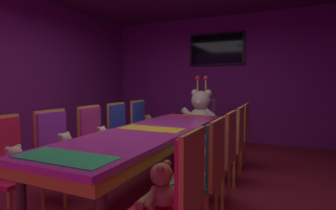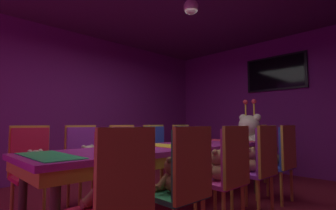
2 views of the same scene
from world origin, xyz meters
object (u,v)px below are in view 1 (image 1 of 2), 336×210
(chair_left_1, at_px, (56,145))
(chair_left_3, at_px, (120,128))
(chair_right_0, at_px, (181,190))
(chair_right_3, at_px, (234,137))
(throne_chair, at_px, (203,119))
(teddy_right_1, at_px, (192,164))
(chair_right_4, at_px, (241,129))
(teddy_left_4, at_px, (148,124))
(banquet_table, at_px, (152,136))
(chair_left_2, at_px, (94,135))
(chair_left_4, at_px, (141,122))
(wall_tv, at_px, (217,49))
(teddy_right_4, at_px, (231,129))
(teddy_right_0, at_px, (161,188))
(chair_right_2, at_px, (223,148))
(teddy_right_2, at_px, (210,148))
(teddy_left_1, at_px, (66,147))
(teddy_left_2, at_px, (102,138))
(chair_left_0, at_px, (4,159))
(chair_right_1, at_px, (208,165))
(teddy_left_0, at_px, (15,163))
(teddy_right_3, at_px, (223,138))
(king_teddy_bear, at_px, (201,111))

(chair_left_1, height_order, chair_left_3, same)
(chair_right_0, bearing_deg, chair_right_3, -90.08)
(chair_right_3, xyz_separation_m, throne_chair, (-0.86, 1.50, 0.00))
(teddy_right_1, relative_size, chair_right_4, 0.31)
(teddy_left_4, bearing_deg, banquet_table, -59.74)
(chair_left_2, xyz_separation_m, chair_right_4, (1.72, 1.25, 0.00))
(chair_left_4, distance_m, wall_tv, 2.51)
(teddy_right_4, bearing_deg, teddy_right_1, 90.78)
(chair_right_0, height_order, teddy_right_0, chair_right_0)
(chair_left_2, bearing_deg, chair_right_2, -0.50)
(banquet_table, xyz_separation_m, chair_right_4, (0.84, 1.25, -0.06))
(chair_right_4, distance_m, teddy_right_4, 0.15)
(banquet_table, relative_size, teddy_right_4, 9.90)
(chair_left_3, height_order, teddy_right_2, chair_left_3)
(teddy_left_1, relative_size, teddy_right_0, 0.94)
(teddy_left_2, bearing_deg, chair_right_4, 38.52)
(chair_left_0, relative_size, teddy_left_2, 3.54)
(banquet_table, xyz_separation_m, teddy_right_0, (0.71, -1.22, -0.07))
(chair_left_2, xyz_separation_m, throne_chair, (0.87, 2.13, 0.00))
(chair_left_2, bearing_deg, chair_left_4, 90.05)
(teddy_left_2, bearing_deg, chair_left_2, -180.00)
(chair_left_0, relative_size, chair_right_0, 1.00)
(teddy_left_1, relative_size, chair_right_1, 0.31)
(chair_right_3, height_order, chair_right_4, same)
(chair_right_1, bearing_deg, chair_left_0, 19.14)
(chair_left_3, bearing_deg, teddy_right_0, -49.04)
(teddy_left_1, bearing_deg, teddy_left_0, -87.88)
(chair_right_2, relative_size, chair_right_3, 1.00)
(teddy_left_4, xyz_separation_m, teddy_right_0, (1.44, -2.47, 0.01))
(chair_right_2, distance_m, throne_chair, 2.31)
(chair_left_1, bearing_deg, teddy_right_2, 20.92)
(teddy_right_4, bearing_deg, chair_left_1, 49.98)
(chair_right_4, bearing_deg, teddy_right_3, 78.59)
(chair_right_2, bearing_deg, chair_left_2, -0.50)
(chair_right_1, xyz_separation_m, teddy_right_4, (-0.17, 1.88, -0.01))
(chair_left_0, relative_size, chair_right_1, 1.00)
(teddy_left_0, distance_m, chair_right_1, 1.69)
(chair_left_4, distance_m, teddy_right_2, 2.04)
(king_teddy_bear, xyz_separation_m, wall_tv, (-0.00, 1.16, 1.28))
(chair_left_1, bearing_deg, teddy_left_0, -74.59)
(chair_right_4, bearing_deg, teddy_left_0, 57.91)
(chair_left_0, relative_size, chair_right_3, 1.00)
(teddy_left_4, bearing_deg, teddy_right_4, -0.15)
(teddy_left_2, bearing_deg, king_teddy_bear, 69.45)
(teddy_right_1, bearing_deg, chair_right_0, 102.82)
(banquet_table, relative_size, teddy_right_1, 10.44)
(chair_right_3, relative_size, teddy_right_3, 3.37)
(teddy_left_1, distance_m, teddy_right_0, 1.56)
(teddy_right_1, distance_m, teddy_right_2, 0.62)
(chair_left_1, distance_m, throne_chair, 2.89)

